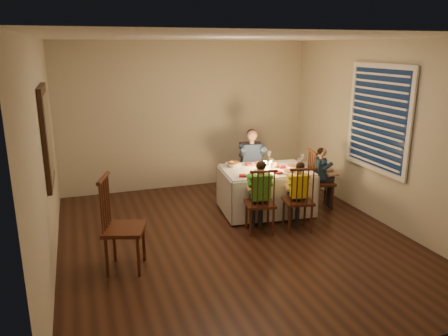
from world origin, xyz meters
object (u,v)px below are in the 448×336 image
object	(u,v)px
dining_table	(266,182)
child_yellow	(297,229)
chair_near_left	(259,232)
chair_adult	(251,197)
child_teal	(319,207)
chair_end	(319,207)
adult	(251,197)
chair_near_right	(297,229)
chair_extra	(127,268)
child_green	(259,232)
serving_bowl	(233,165)

from	to	relation	value
dining_table	child_yellow	xyz separation A→B (m)	(0.15, -0.76, -0.49)
chair_near_left	child_yellow	size ratio (longest dim) A/B	0.96
chair_adult	chair_near_left	bearing A→B (deg)	-97.62
chair_adult	child_teal	size ratio (longest dim) A/B	0.96
chair_end	adult	distance (m)	1.17
chair_near_right	child_teal	xyz separation A→B (m)	(0.76, 0.66, 0.00)
chair_end	chair_extra	world-z (taller)	chair_extra
adult	chair_end	bearing A→B (deg)	-32.01
child_green	child_teal	size ratio (longest dim) A/B	1.05
child_yellow	serving_bowl	distance (m)	1.41
chair_extra	child_green	size ratio (longest dim) A/B	1.09
chair_adult	chair_near_left	xyz separation A→B (m)	(-0.44, -1.37, 0.00)
chair_extra	dining_table	bearing A→B (deg)	-45.33
adult	child_green	size ratio (longest dim) A/B	1.14
chair_adult	child_green	xyz separation A→B (m)	(-0.44, -1.37, 0.00)
child_teal	chair_end	bearing A→B (deg)	0.00
chair_near_left	child_teal	bearing A→B (deg)	-145.36
child_teal	chair_near_left	bearing A→B (deg)	124.30
chair_adult	child_yellow	bearing A→B (deg)	-75.79
child_yellow	dining_table	bearing A→B (deg)	-67.28
chair_near_right	child_green	world-z (taller)	child_green
child_green	chair_extra	bearing A→B (deg)	24.10
child_green	serving_bowl	world-z (taller)	serving_bowl
chair_adult	chair_extra	bearing A→B (deg)	-131.57
chair_extra	serving_bowl	distance (m)	2.45
chair_near_right	chair_extra	bearing A→B (deg)	20.33
chair_near_right	adult	distance (m)	1.45
chair_end	child_teal	bearing A→B (deg)	0.00
chair_extra	serving_bowl	xyz separation A→B (m)	(1.85, 1.44, 0.72)
serving_bowl	dining_table	bearing A→B (deg)	-36.26
child_green	child_yellow	size ratio (longest dim) A/B	1.04
chair_adult	child_green	distance (m)	1.44
chair_adult	chair_extra	world-z (taller)	chair_extra
dining_table	adult	distance (m)	0.85
serving_bowl	adult	bearing A→B (deg)	39.22
chair_extra	serving_bowl	size ratio (longest dim) A/B	4.91
serving_bowl	child_green	bearing A→B (deg)	-88.50
adult	child_green	distance (m)	1.44
child_yellow	child_teal	size ratio (longest dim) A/B	1.01
chair_near_right	child_teal	distance (m)	1.01
child_yellow	child_teal	distance (m)	1.01
chair_near_left	child_yellow	xyz separation A→B (m)	(0.54, -0.08, 0.00)
chair_near_right	chair_end	xyz separation A→B (m)	(0.76, 0.66, 0.00)
chair_extra	child_teal	xyz separation A→B (m)	(3.18, 1.04, 0.00)
adult	child_teal	size ratio (longest dim) A/B	1.20
chair_near_right	chair_extra	distance (m)	2.44
child_green	chair_near_left	bearing A→B (deg)	-169.52
chair_near_right	chair_extra	xyz separation A→B (m)	(-2.42, -0.38, 0.00)
chair_extra	child_yellow	xyz separation A→B (m)	(2.42, 0.38, 0.00)
dining_table	child_green	xyz separation A→B (m)	(-0.39, -0.69, -0.49)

